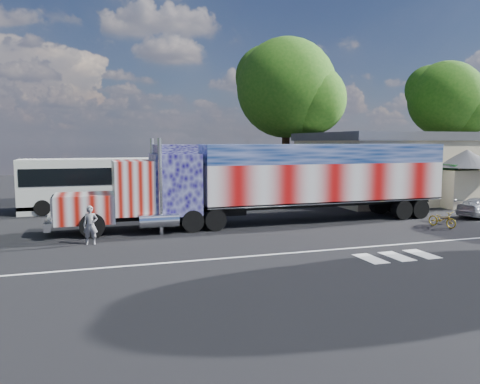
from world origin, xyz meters
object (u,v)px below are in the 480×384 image
object	(u,v)px
coach_bus	(115,183)
woman	(90,225)
tree_ne_a	(288,89)
semi_truck	(279,180)
tree_far_ne	(447,100)
bicycle	(442,219)

from	to	relation	value
coach_bus	woman	world-z (taller)	coach_bus
coach_bus	tree_ne_a	xyz separation A→B (m)	(15.49, 7.01, 7.44)
semi_truck	tree_ne_a	xyz separation A→B (m)	(7.06, 14.91, 6.79)
tree_far_ne	tree_ne_a	distance (m)	17.68
woman	tree_far_ne	world-z (taller)	tree_far_ne
bicycle	tree_ne_a	xyz separation A→B (m)	(-0.68, 18.88, 8.78)
woman	tree_ne_a	world-z (taller)	tree_ne_a
tree_far_ne	semi_truck	bearing A→B (deg)	-148.42
coach_bus	tree_far_ne	xyz separation A→B (m)	(33.16, 7.30, 7.00)
semi_truck	coach_bus	size ratio (longest dim) A/B	1.87
bicycle	semi_truck	bearing A→B (deg)	139.11
semi_truck	woman	bearing A→B (deg)	-165.20
bicycle	tree_far_ne	distance (m)	26.94
semi_truck	coach_bus	distance (m)	11.58
bicycle	tree_ne_a	world-z (taller)	tree_ne_a
bicycle	tree_far_ne	xyz separation A→B (m)	(16.98, 19.17, 8.34)
semi_truck	tree_ne_a	distance (m)	17.85
tree_far_ne	tree_ne_a	xyz separation A→B (m)	(-17.67, -0.29, 0.44)
semi_truck	tree_far_ne	distance (m)	29.72
woman	tree_far_ne	size ratio (longest dim) A/B	0.14
bicycle	woman	bearing A→B (deg)	162.01
semi_truck	tree_ne_a	size ratio (longest dim) A/B	1.61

